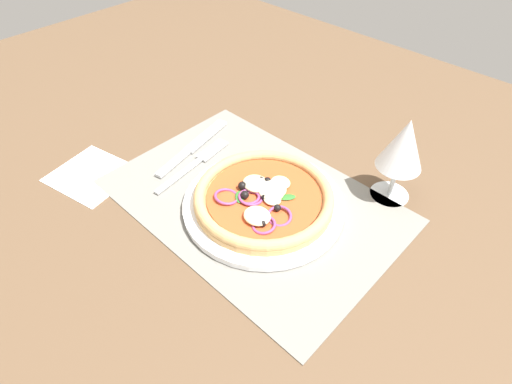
% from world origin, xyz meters
% --- Properties ---
extents(ground_plane, '(1.90, 1.40, 0.02)m').
position_xyz_m(ground_plane, '(0.00, 0.00, -0.01)').
color(ground_plane, brown).
extents(placemat, '(0.47, 0.32, 0.00)m').
position_xyz_m(placemat, '(0.00, 0.00, 0.00)').
color(placemat, slate).
rests_on(placemat, ground_plane).
extents(plate, '(0.26, 0.26, 0.01)m').
position_xyz_m(plate, '(0.02, 0.00, 0.01)').
color(plate, white).
rests_on(plate, placemat).
extents(pizza, '(0.22, 0.22, 0.03)m').
position_xyz_m(pizza, '(0.02, 0.00, 0.03)').
color(pizza, tan).
rests_on(pizza, plate).
extents(fork, '(0.04, 0.18, 0.00)m').
position_xyz_m(fork, '(-0.14, -0.00, 0.01)').
color(fork, silver).
rests_on(fork, placemat).
extents(knife, '(0.06, 0.20, 0.01)m').
position_xyz_m(knife, '(-0.18, 0.02, 0.01)').
color(knife, silver).
rests_on(knife, placemat).
extents(wine_glass, '(0.07, 0.07, 0.15)m').
position_xyz_m(wine_glass, '(0.16, 0.17, 0.10)').
color(wine_glass, silver).
rests_on(wine_glass, ground_plane).
extents(napkin, '(0.15, 0.14, 0.00)m').
position_xyz_m(napkin, '(-0.25, -0.15, 0.00)').
color(napkin, white).
rests_on(napkin, ground_plane).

